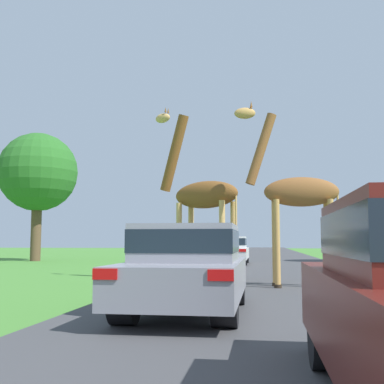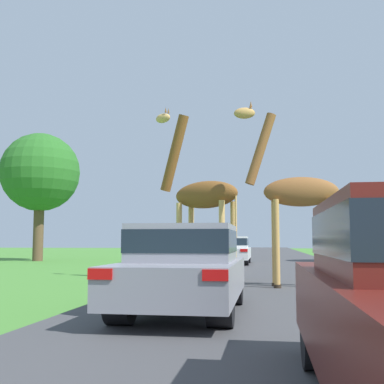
{
  "view_description": "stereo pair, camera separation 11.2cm",
  "coord_description": "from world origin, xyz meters",
  "px_view_note": "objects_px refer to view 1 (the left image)",
  "views": [
    {
      "loc": [
        -0.28,
        0.11,
        1.17
      ],
      "look_at": [
        -2.31,
        13.95,
        2.6
      ],
      "focal_mm": 45.0,
      "sensor_mm": 36.0,
      "label": 1
    },
    {
      "loc": [
        -0.17,
        0.12,
        1.17
      ],
      "look_at": [
        -2.31,
        13.95,
        2.6
      ],
      "focal_mm": 45.0,
      "sensor_mm": 36.0,
      "label": 2
    }
  ],
  "objects_px": {
    "giraffe_near_road": "(200,195)",
    "car_far_ahead": "(187,266)",
    "tree_centre_back": "(38,173)",
    "giraffe_companion": "(296,194)",
    "car_queue_right": "(229,249)",
    "car_queue_left": "(206,253)"
  },
  "relations": [
    {
      "from": "giraffe_near_road",
      "to": "car_far_ahead",
      "type": "distance_m",
      "value": 6.34
    },
    {
      "from": "giraffe_near_road",
      "to": "tree_centre_back",
      "type": "xyz_separation_m",
      "value": [
        -11.49,
        12.97,
        2.71
      ]
    },
    {
      "from": "giraffe_near_road",
      "to": "car_queue_right",
      "type": "relative_size",
      "value": 1.15
    },
    {
      "from": "giraffe_near_road",
      "to": "giraffe_companion",
      "type": "bearing_deg",
      "value": -86.69
    },
    {
      "from": "car_far_ahead",
      "to": "car_queue_left",
      "type": "bearing_deg",
      "value": 95.1
    },
    {
      "from": "car_far_ahead",
      "to": "giraffe_near_road",
      "type": "bearing_deg",
      "value": 95.35
    },
    {
      "from": "car_queue_left",
      "to": "tree_centre_back",
      "type": "height_order",
      "value": "tree_centre_back"
    },
    {
      "from": "car_queue_right",
      "to": "giraffe_companion",
      "type": "bearing_deg",
      "value": -77.99
    },
    {
      "from": "giraffe_near_road",
      "to": "car_far_ahead",
      "type": "bearing_deg",
      "value": -146.02
    },
    {
      "from": "car_queue_left",
      "to": "car_far_ahead",
      "type": "distance_m",
      "value": 11.49
    },
    {
      "from": "car_queue_right",
      "to": "car_queue_left",
      "type": "distance_m",
      "value": 5.56
    },
    {
      "from": "giraffe_companion",
      "to": "giraffe_near_road",
      "type": "bearing_deg",
      "value": 59.89
    },
    {
      "from": "giraffe_near_road",
      "to": "car_queue_right",
      "type": "bearing_deg",
      "value": 28.24
    },
    {
      "from": "giraffe_companion",
      "to": "car_far_ahead",
      "type": "height_order",
      "value": "giraffe_companion"
    },
    {
      "from": "car_queue_right",
      "to": "car_queue_left",
      "type": "relative_size",
      "value": 1.14
    },
    {
      "from": "car_far_ahead",
      "to": "tree_centre_back",
      "type": "relative_size",
      "value": 0.53
    },
    {
      "from": "giraffe_companion",
      "to": "tree_centre_back",
      "type": "xyz_separation_m",
      "value": [
        -14.16,
        14.23,
        2.86
      ]
    },
    {
      "from": "giraffe_near_road",
      "to": "car_far_ahead",
      "type": "height_order",
      "value": "giraffe_near_road"
    },
    {
      "from": "giraffe_companion",
      "to": "tree_centre_back",
      "type": "distance_m",
      "value": 20.28
    },
    {
      "from": "giraffe_companion",
      "to": "car_queue_right",
      "type": "relative_size",
      "value": 1.05
    },
    {
      "from": "giraffe_companion",
      "to": "car_queue_right",
      "type": "height_order",
      "value": "giraffe_companion"
    },
    {
      "from": "giraffe_near_road",
      "to": "car_queue_left",
      "type": "xyz_separation_m",
      "value": [
        -0.45,
        5.39,
        -1.82
      ]
    }
  ]
}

